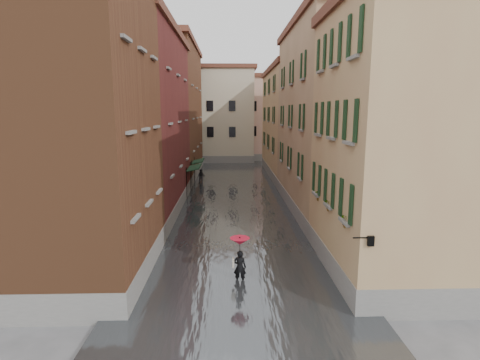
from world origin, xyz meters
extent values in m
plane|color=#545456|center=(0.00, 0.00, 0.00)|extent=(120.00, 120.00, 0.00)
cube|color=#484C50|center=(0.00, 13.00, 0.10)|extent=(10.00, 60.00, 0.20)
cube|color=brown|center=(-7.00, -2.00, 6.50)|extent=(6.00, 8.00, 13.00)
cube|color=maroon|center=(-7.00, 9.00, 6.25)|extent=(6.00, 14.00, 12.50)
cube|color=brown|center=(-7.00, 24.00, 7.00)|extent=(6.00, 16.00, 14.00)
cube|color=tan|center=(7.00, -2.00, 5.75)|extent=(6.00, 8.00, 11.50)
cube|color=tan|center=(7.00, 9.00, 6.50)|extent=(6.00, 14.00, 13.00)
cube|color=tan|center=(7.00, 24.00, 5.75)|extent=(6.00, 16.00, 11.50)
cube|color=#C0B699|center=(-3.00, 38.00, 6.50)|extent=(12.00, 9.00, 13.00)
cube|color=#CF9E91|center=(6.00, 40.00, 6.00)|extent=(10.00, 9.00, 12.00)
cube|color=black|center=(-3.45, 13.89, 2.55)|extent=(1.09, 3.16, 0.31)
cylinder|color=black|center=(-3.95, 12.31, 1.40)|extent=(0.06, 0.06, 2.80)
cylinder|color=black|center=(-3.95, 15.47, 1.40)|extent=(0.06, 0.06, 2.80)
cube|color=black|center=(-3.45, 18.00, 2.55)|extent=(1.09, 2.89, 0.31)
cylinder|color=black|center=(-3.95, 16.56, 1.40)|extent=(0.06, 0.06, 2.80)
cylinder|color=black|center=(-3.95, 19.44, 1.40)|extent=(0.06, 0.06, 2.80)
cylinder|color=black|center=(4.05, -6.00, 3.10)|extent=(0.60, 0.05, 0.05)
cube|color=black|center=(4.35, -6.00, 3.00)|extent=(0.22, 0.22, 0.35)
cube|color=beige|center=(4.35, -6.00, 3.00)|extent=(0.14, 0.14, 0.24)
cube|color=brown|center=(4.12, -4.30, 3.15)|extent=(0.22, 0.85, 0.18)
imported|color=#265926|center=(4.12, -4.30, 3.57)|extent=(0.59, 0.51, 0.66)
cube|color=brown|center=(4.12, -1.83, 3.15)|extent=(0.22, 0.85, 0.18)
imported|color=#265926|center=(4.12, -1.83, 3.57)|extent=(0.59, 0.51, 0.66)
cube|color=brown|center=(4.12, 0.10, 3.15)|extent=(0.22, 0.85, 0.18)
imported|color=#265926|center=(4.12, 0.10, 3.57)|extent=(0.59, 0.51, 0.66)
imported|color=black|center=(0.00, -2.94, 0.75)|extent=(0.59, 0.43, 1.50)
cube|color=#BDB39D|center=(-0.28, -2.89, 0.95)|extent=(0.08, 0.30, 0.38)
cylinder|color=black|center=(0.00, -2.94, 1.35)|extent=(0.02, 0.02, 1.00)
cone|color=red|center=(0.00, -2.94, 1.92)|extent=(0.86, 0.86, 0.28)
imported|color=black|center=(-3.29, 19.65, 0.75)|extent=(0.75, 0.59, 1.51)
camera|label=1|loc=(-0.43, -17.98, 7.33)|focal=28.00mm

